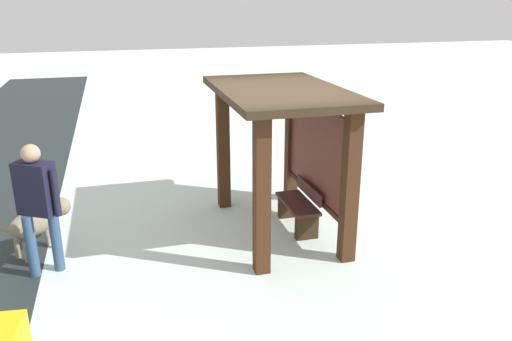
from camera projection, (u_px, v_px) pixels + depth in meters
ground_plane at (278, 229)px, 8.17m from camera, size 60.00×60.00×0.00m
bus_shelter at (288, 128)px, 7.66m from camera, size 2.91×1.77×2.27m
bench_left_inside at (299, 208)px, 8.15m from camera, size 1.04×0.41×0.71m
person_walking at (37, 199)px, 6.55m from camera, size 0.47×0.62×1.80m
dog at (39, 220)px, 7.32m from camera, size 0.84×0.90×0.70m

